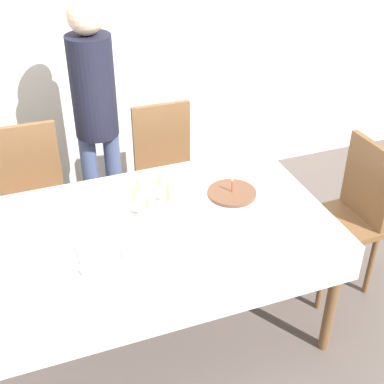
% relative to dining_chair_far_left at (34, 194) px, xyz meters
% --- Properties ---
extents(ground_plane, '(12.00, 12.00, 0.00)m').
position_rel_dining_chair_far_left_xyz_m(ground_plane, '(0.44, -0.86, -0.54)').
color(ground_plane, '#564C47').
extents(wall_back, '(8.00, 0.05, 2.70)m').
position_rel_dining_chair_far_left_xyz_m(wall_back, '(0.44, 0.70, 0.81)').
color(wall_back, silver).
rests_on(wall_back, ground_plane).
extents(dining_table, '(2.02, 1.09, 0.76)m').
position_rel_dining_chair_far_left_xyz_m(dining_table, '(0.44, -0.86, 0.12)').
color(dining_table, white).
rests_on(dining_table, ground_plane).
extents(dining_chair_far_left, '(0.43, 0.43, 0.98)m').
position_rel_dining_chair_far_left_xyz_m(dining_chair_far_left, '(0.00, 0.00, 0.00)').
color(dining_chair_far_left, brown).
rests_on(dining_chair_far_left, ground_plane).
extents(dining_chair_far_right, '(0.43, 0.43, 0.98)m').
position_rel_dining_chair_far_left_xyz_m(dining_chair_far_right, '(0.89, 0.00, 0.00)').
color(dining_chair_far_right, brown).
rests_on(dining_chair_far_right, ground_plane).
extents(dining_chair_right_end, '(0.44, 0.44, 0.98)m').
position_rel_dining_chair_far_left_xyz_m(dining_chair_right_end, '(1.77, -0.86, 0.00)').
color(dining_chair_right_end, brown).
rests_on(dining_chair_right_end, ground_plane).
extents(birthday_cake, '(0.26, 0.26, 0.21)m').
position_rel_dining_chair_far_left_xyz_m(birthday_cake, '(0.96, -0.91, 0.29)').
color(birthday_cake, white).
rests_on(birthday_cake, dining_table).
extents(champagne_tray, '(0.32, 0.32, 0.18)m').
position_rel_dining_chair_far_left_xyz_m(champagne_tray, '(0.58, -0.74, 0.31)').
color(champagne_tray, silver).
rests_on(champagne_tray, dining_table).
extents(plate_stack_main, '(0.23, 0.23, 0.03)m').
position_rel_dining_chair_far_left_xyz_m(plate_stack_main, '(0.44, -1.05, 0.24)').
color(plate_stack_main, silver).
rests_on(plate_stack_main, dining_table).
extents(cake_knife, '(0.30, 0.04, 0.00)m').
position_rel_dining_chair_far_left_xyz_m(cake_knife, '(0.93, -1.12, 0.23)').
color(cake_knife, silver).
rests_on(cake_knife, dining_table).
extents(fork_pile, '(0.18, 0.10, 0.02)m').
position_rel_dining_chair_far_left_xyz_m(fork_pile, '(0.20, -1.10, 0.23)').
color(fork_pile, silver).
rests_on(fork_pile, dining_table).
extents(napkin_pile, '(0.15, 0.15, 0.01)m').
position_rel_dining_chair_far_left_xyz_m(napkin_pile, '(0.20, -0.98, 0.23)').
color(napkin_pile, '#8CC6E0').
rests_on(napkin_pile, dining_table).
extents(person_standing, '(0.28, 0.28, 1.69)m').
position_rel_dining_chair_far_left_xyz_m(person_standing, '(0.47, 0.14, 0.48)').
color(person_standing, '#3F4C72').
rests_on(person_standing, ground_plane).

